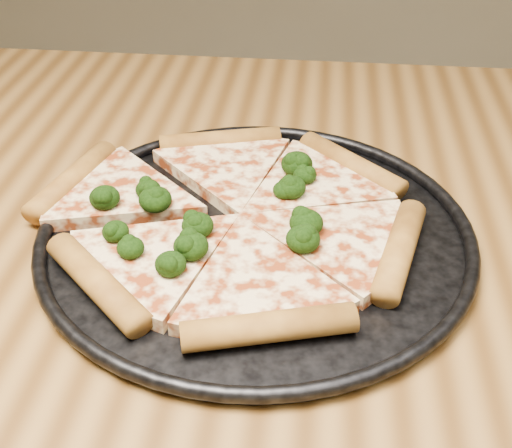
# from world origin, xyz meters

# --- Properties ---
(dining_table) EXTENTS (1.20, 0.90, 0.75)m
(dining_table) POSITION_xyz_m (0.00, 0.00, 0.66)
(dining_table) COLOR brown
(dining_table) RESTS_ON ground
(pizza_pan) EXTENTS (0.38, 0.38, 0.02)m
(pizza_pan) POSITION_xyz_m (0.09, 0.03, 0.76)
(pizza_pan) COLOR black
(pizza_pan) RESTS_ON dining_table
(pizza) EXTENTS (0.36, 0.33, 0.02)m
(pizza) POSITION_xyz_m (0.07, 0.04, 0.77)
(pizza) COLOR beige
(pizza) RESTS_ON pizza_pan
(broccoli_florets) EXTENTS (0.21, 0.19, 0.02)m
(broccoli_florets) POSITION_xyz_m (0.06, 0.03, 0.78)
(broccoli_florets) COLOR black
(broccoli_florets) RESTS_ON pizza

